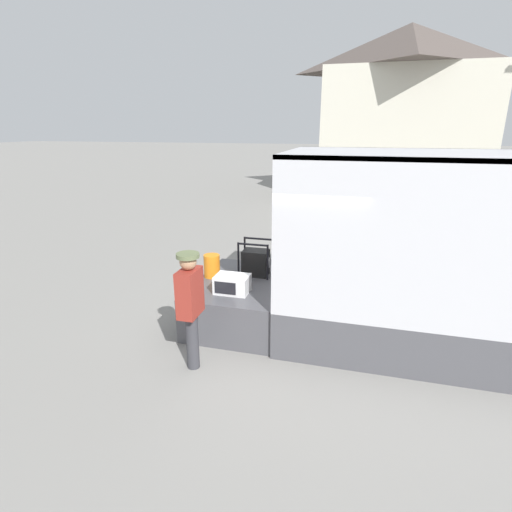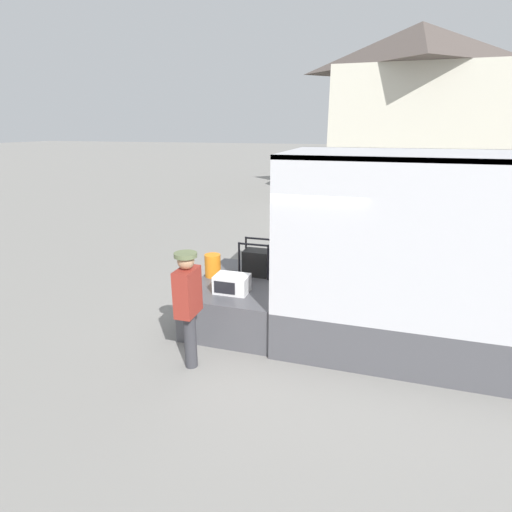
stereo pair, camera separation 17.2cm
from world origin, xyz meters
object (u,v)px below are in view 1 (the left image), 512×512
Objects in this scene: microwave at (232,284)px; portable_generator at (256,262)px; orange_bucket at (212,266)px; worker_person at (190,300)px.

portable_generator is (0.17, 0.90, 0.10)m from microwave.
orange_bucket is (-0.58, 0.59, 0.06)m from microwave.
worker_person reaches higher than microwave.
portable_generator is at bearing 79.59° from microwave.
microwave is at bearing -45.48° from orange_bucket.
orange_bucket is (-0.75, -0.31, -0.04)m from portable_generator.
microwave is 0.32× the size of worker_person.
portable_generator is at bearing 78.75° from worker_person.
orange_bucket is at bearing 134.52° from microwave.
worker_person is at bearing -101.25° from portable_generator.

